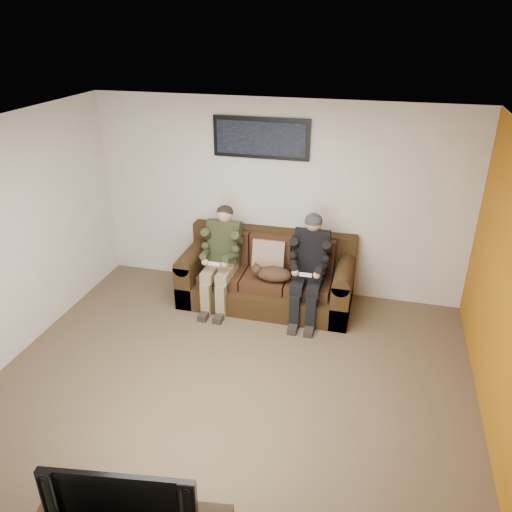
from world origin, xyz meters
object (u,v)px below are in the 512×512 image
(sofa, at_px, (268,277))
(cat, at_px, (272,274))
(framed_poster, at_px, (261,138))
(person_right, at_px, (310,261))
(person_left, at_px, (222,252))
(television, at_px, (125,494))

(sofa, relative_size, cat, 3.39)
(framed_poster, bearing_deg, person_right, -36.47)
(person_left, bearing_deg, framed_poster, 56.81)
(television, bearing_deg, person_right, 71.34)
(person_left, height_order, television, person_left)
(sofa, height_order, person_left, person_left)
(cat, relative_size, television, 0.66)
(cat, bearing_deg, person_left, 173.44)
(person_right, bearing_deg, television, -99.92)
(sofa, relative_size, person_left, 1.71)
(person_right, bearing_deg, person_left, -179.98)
(person_right, distance_m, television, 3.65)
(person_right, height_order, cat, person_right)
(framed_poster, bearing_deg, sofa, -62.63)
(person_left, height_order, person_right, person_right)
(person_left, distance_m, framed_poster, 1.53)
(person_left, xyz_separation_m, person_right, (1.15, 0.00, 0.00))
(person_left, distance_m, cat, 0.72)
(sofa, distance_m, person_left, 0.72)
(cat, height_order, framed_poster, framed_poster)
(sofa, bearing_deg, person_right, -17.98)
(sofa, distance_m, television, 3.80)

